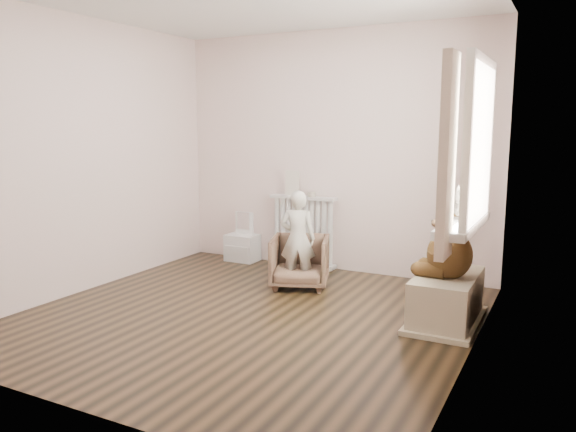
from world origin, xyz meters
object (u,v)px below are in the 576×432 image
at_px(radiator, 303,234).
at_px(toy_bench, 447,299).
at_px(plush_cat, 465,206).
at_px(armchair, 300,262).
at_px(child, 298,239).
at_px(teddy_bear, 450,244).
at_px(toy_vanity, 242,238).

bearing_deg(radiator, toy_bench, -30.80).
distance_m(radiator, toy_bench, 2.12).
relative_size(radiator, plush_cat, 2.84).
bearing_deg(toy_bench, armchair, 165.72).
bearing_deg(plush_cat, radiator, 165.85).
height_order(child, teddy_bear, child).
bearing_deg(child, toy_vanity, -52.79).
bearing_deg(teddy_bear, plush_cat, -48.59).
relative_size(toy_bench, plush_cat, 3.00).
bearing_deg(toy_vanity, plush_cat, -24.91).
xyz_separation_m(toy_bench, teddy_bear, (0.02, -0.06, 0.47)).
relative_size(armchair, child, 0.59).
distance_m(radiator, plush_cat, 2.43).
height_order(radiator, teddy_bear, teddy_bear).
xyz_separation_m(radiator, child, (0.30, -0.75, 0.11)).
distance_m(radiator, toy_vanity, 0.79).
height_order(toy_vanity, toy_bench, toy_vanity).
distance_m(toy_vanity, child, 1.32).
bearing_deg(child, toy_bench, 148.22).
distance_m(toy_vanity, plush_cat, 3.10).
height_order(toy_vanity, plush_cat, plush_cat).
relative_size(radiator, toy_vanity, 1.41).
bearing_deg(toy_bench, child, 167.51).
bearing_deg(toy_bench, plush_cat, -57.36).
height_order(child, plush_cat, plush_cat).
distance_m(toy_vanity, armchair, 1.27).
bearing_deg(child, teddy_bear, 146.23).
height_order(teddy_bear, plush_cat, plush_cat).
height_order(toy_vanity, child, child).
bearing_deg(toy_vanity, armchair, -31.62).
relative_size(child, teddy_bear, 1.68).
xyz_separation_m(teddy_bear, plush_cat, (0.12, -0.16, 0.33)).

